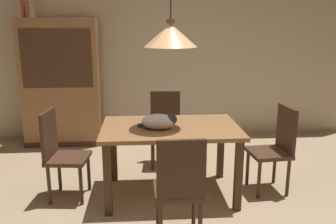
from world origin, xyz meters
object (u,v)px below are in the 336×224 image
cat_sleeping (160,121)px  hutch_bookcase (62,85)px  chair_left_side (60,151)px  chair_far_back (165,125)px  pendant_lamp (171,35)px  book_red_tall (25,7)px  chair_near_front (179,185)px  dining_table (170,136)px  chair_right_side (276,145)px  book_brown_thick (30,9)px

cat_sleeping → hutch_bookcase: size_ratio=0.21×
chair_left_side → cat_sleeping: bearing=-5.1°
chair_far_back → pendant_lamp: size_ratio=0.72×
cat_sleeping → book_red_tall: 2.84m
chair_left_side → cat_sleeping: size_ratio=2.38×
chair_left_side → cat_sleeping: 1.07m
chair_near_front → pendant_lamp: 1.45m
chair_far_back → pendant_lamp: 1.45m
dining_table → book_red_tall: size_ratio=5.00×
chair_left_side → pendant_lamp: size_ratio=0.72×
chair_right_side → hutch_bookcase: size_ratio=0.50×
chair_right_side → book_red_tall: book_red_tall is taller
book_red_tall → cat_sleeping: bearing=-46.8°
chair_near_front → chair_right_side: bearing=38.1°
book_brown_thick → cat_sleeping: bearing=-47.9°
dining_table → chair_right_side: size_ratio=1.51×
chair_near_front → cat_sleeping: 0.86m
dining_table → pendant_lamp: size_ratio=1.08×
cat_sleeping → chair_near_front: bearing=-81.7°
pendant_lamp → book_brown_thick: 2.58m
dining_table → chair_far_back: 0.89m
pendant_lamp → book_brown_thick: (-1.82, 1.81, 0.30)m
chair_left_side → pendant_lamp: pendant_lamp is taller
chair_left_side → book_brown_thick: 2.41m
book_brown_thick → pendant_lamp: bearing=-44.8°
chair_left_side → hutch_bookcase: hutch_bookcase is taller
book_brown_thick → dining_table: bearing=-44.8°
pendant_lamp → hutch_bookcase: size_ratio=0.70×
chair_near_front → chair_left_side: same height
chair_near_front → hutch_bookcase: bearing=118.5°
chair_far_back → book_brown_thick: bearing=153.1°
chair_near_front → chair_far_back: size_ratio=1.00×
pendant_lamp → hutch_bookcase: (-1.46, 1.80, -0.77)m
chair_near_front → pendant_lamp: (-0.00, 0.88, 1.15)m
hutch_bookcase → book_red_tall: bearing=179.8°
chair_right_side → pendant_lamp: pendant_lamp is taller
dining_table → chair_left_side: bearing=179.6°
dining_table → chair_left_side: (-1.13, 0.01, -0.14)m
chair_left_side → book_red_tall: size_ratio=3.32×
chair_left_side → chair_right_side: bearing=-0.0°
chair_left_side → book_brown_thick: bearing=111.1°
chair_near_front → cat_sleeping: chair_near_front is taller
cat_sleeping → chair_far_back: bearing=82.9°
chair_near_front → hutch_bookcase: hutch_bookcase is taller
chair_right_side → chair_far_back: same height
pendant_lamp → book_red_tall: pendant_lamp is taller
chair_far_back → book_red_tall: book_red_tall is taller
chair_near_front → book_red_tall: (-1.89, 2.68, 1.48)m
chair_near_front → chair_left_side: bearing=141.9°
chair_right_side → cat_sleeping: (-1.24, -0.09, 0.32)m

